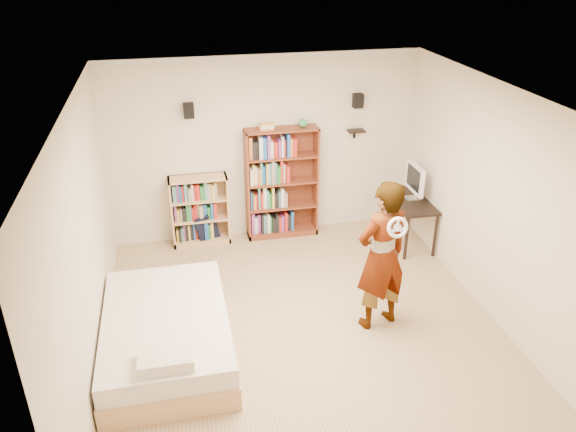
% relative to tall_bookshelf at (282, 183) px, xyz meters
% --- Properties ---
extents(ground, '(4.50, 5.00, 0.01)m').
position_rel_tall_bookshelf_xyz_m(ground, '(-0.22, -2.35, -0.84)').
color(ground, tan).
rests_on(ground, ground).
extents(room_shell, '(4.52, 5.02, 2.71)m').
position_rel_tall_bookshelf_xyz_m(room_shell, '(-0.22, -2.35, 0.92)').
color(room_shell, beige).
rests_on(room_shell, ground).
extents(crown_molding, '(4.50, 5.00, 0.06)m').
position_rel_tall_bookshelf_xyz_m(crown_molding, '(-0.22, -2.35, 1.83)').
color(crown_molding, silver).
rests_on(crown_molding, room_shell).
extents(speaker_left, '(0.14, 0.12, 0.20)m').
position_rel_tall_bookshelf_xyz_m(speaker_left, '(-1.27, 0.05, 1.16)').
color(speaker_left, black).
rests_on(speaker_left, room_shell).
extents(speaker_right, '(0.14, 0.12, 0.20)m').
position_rel_tall_bookshelf_xyz_m(speaker_right, '(1.13, 0.05, 1.16)').
color(speaker_right, black).
rests_on(speaker_right, room_shell).
extents(wall_shelf, '(0.25, 0.16, 0.02)m').
position_rel_tall_bookshelf_xyz_m(wall_shelf, '(1.13, 0.06, 0.71)').
color(wall_shelf, black).
rests_on(wall_shelf, room_shell).
extents(tall_bookshelf, '(1.06, 0.31, 1.68)m').
position_rel_tall_bookshelf_xyz_m(tall_bookshelf, '(0.00, 0.00, 0.00)').
color(tall_bookshelf, brown).
rests_on(tall_bookshelf, ground).
extents(low_bookshelf, '(0.83, 0.31, 1.04)m').
position_rel_tall_bookshelf_xyz_m(low_bookshelf, '(-1.22, -0.00, -0.32)').
color(low_bookshelf, tan).
rests_on(low_bookshelf, ground).
extents(computer_desk, '(0.51, 1.01, 0.69)m').
position_rel_tall_bookshelf_xyz_m(computer_desk, '(1.76, -0.65, -0.49)').
color(computer_desk, black).
rests_on(computer_desk, ground).
extents(imac, '(0.13, 0.53, 0.52)m').
position_rel_tall_bookshelf_xyz_m(imac, '(1.81, -0.61, 0.11)').
color(imac, white).
rests_on(imac, computer_desk).
extents(daybed, '(1.34, 2.06, 0.61)m').
position_rel_tall_bookshelf_xyz_m(daybed, '(-1.78, -2.43, -0.54)').
color(daybed, white).
rests_on(daybed, ground).
extents(person, '(0.76, 0.60, 1.81)m').
position_rel_tall_bookshelf_xyz_m(person, '(0.64, -2.42, 0.07)').
color(person, black).
rests_on(person, ground).
extents(wii_wheel, '(0.23, 0.09, 0.23)m').
position_rel_tall_bookshelf_xyz_m(wii_wheel, '(0.64, -2.76, 0.60)').
color(wii_wheel, white).
rests_on(wii_wheel, person).
extents(navy_bag, '(0.40, 0.31, 0.47)m').
position_rel_tall_bookshelf_xyz_m(navy_bag, '(-1.15, -0.01, -0.60)').
color(navy_bag, black).
rests_on(navy_bag, ground).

